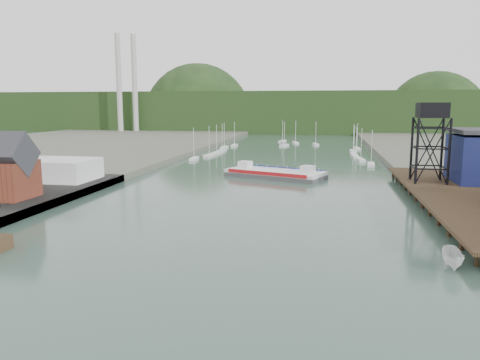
% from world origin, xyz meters
% --- Properties ---
extents(ground, '(600.00, 600.00, 0.00)m').
position_xyz_m(ground, '(0.00, 0.00, 0.00)').
color(ground, '#314C40').
rests_on(ground, ground).
extents(east_pier, '(14.00, 70.00, 2.45)m').
position_xyz_m(east_pier, '(37.00, 45.00, 1.90)').
color(east_pier, black).
rests_on(east_pier, ground).
extents(white_shed, '(18.00, 12.00, 4.50)m').
position_xyz_m(white_shed, '(-44.00, 50.00, 3.85)').
color(white_shed, silver).
rests_on(white_shed, west_quay).
extents(lift_tower, '(6.50, 6.50, 16.00)m').
position_xyz_m(lift_tower, '(35.00, 58.00, 15.65)').
color(lift_tower, black).
rests_on(lift_tower, east_pier).
extents(marina_sailboats, '(57.71, 92.65, 0.90)m').
position_xyz_m(marina_sailboats, '(0.08, 138.46, 0.35)').
color(marina_sailboats, silver).
rests_on(marina_sailboats, ground).
extents(smokestacks, '(11.20, 8.20, 60.00)m').
position_xyz_m(smokestacks, '(-106.00, 232.50, 30.00)').
color(smokestacks, '#AEAEA9').
rests_on(smokestacks, ground).
extents(distant_hills, '(500.00, 120.00, 80.00)m').
position_xyz_m(distant_hills, '(-3.98, 301.35, 10.38)').
color(distant_hills, black).
rests_on(distant_hills, ground).
extents(chain_ferry, '(25.87, 17.71, 3.46)m').
position_xyz_m(chain_ferry, '(2.18, 72.31, 0.99)').
color(chain_ferry, '#444547').
rests_on(chain_ferry, ground).
extents(motorboat, '(2.70, 5.72, 2.13)m').
position_xyz_m(motorboat, '(28.20, 10.81, 1.07)').
color(motorboat, silver).
rests_on(motorboat, ground).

